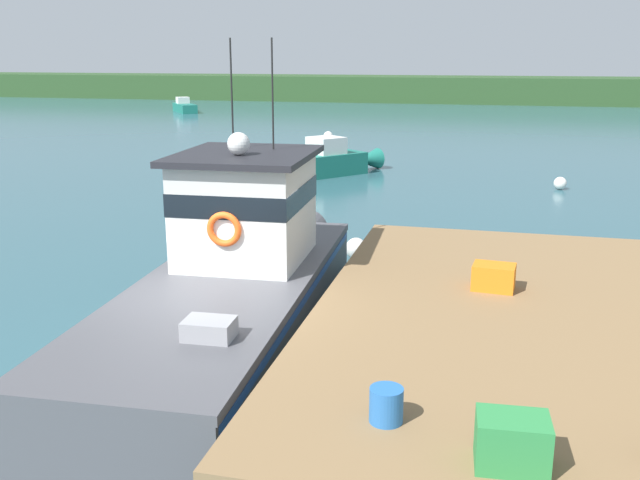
# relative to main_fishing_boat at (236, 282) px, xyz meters

# --- Properties ---
(ground_plane) EXTENTS (200.00, 200.00, 0.00)m
(ground_plane) POSITION_rel_main_fishing_boat_xyz_m (-0.17, -0.87, -1.01)
(ground_plane) COLOR #2D5660
(dock) EXTENTS (6.00, 9.00, 1.20)m
(dock) POSITION_rel_main_fishing_boat_xyz_m (4.63, -0.87, 0.07)
(dock) COLOR #4C3D2D
(dock) RESTS_ON ground
(main_fishing_boat) EXTENTS (2.92, 9.88, 4.80)m
(main_fishing_boat) POSITION_rel_main_fishing_boat_xyz_m (0.00, 0.00, 0.00)
(main_fishing_boat) COLOR #4C4C51
(main_fishing_boat) RESTS_ON ground
(crate_stack_mid_dock) EXTENTS (0.63, 0.48, 0.45)m
(crate_stack_mid_dock) POSITION_rel_main_fishing_boat_xyz_m (4.18, -4.65, 0.42)
(crate_stack_mid_dock) COLOR #2D8442
(crate_stack_mid_dock) RESTS_ON dock
(crate_stack_near_edge) EXTENTS (0.64, 0.50, 0.37)m
(crate_stack_near_edge) POSITION_rel_main_fishing_boat_xyz_m (3.99, 0.04, 0.38)
(crate_stack_near_edge) COLOR orange
(crate_stack_near_edge) RESTS_ON dock
(bait_bucket) EXTENTS (0.32, 0.32, 0.34)m
(bait_bucket) POSITION_rel_main_fishing_boat_xyz_m (3.05, -4.17, 0.36)
(bait_bucket) COLOR #2866B2
(bait_bucket) RESTS_ON dock
(moored_boat_far_left) EXTENTS (3.52, 4.21, 1.17)m
(moored_boat_far_left) POSITION_rel_main_fishing_boat_xyz_m (-20.57, 43.14, -0.60)
(moored_boat_far_left) COLOR #196B5B
(moored_boat_far_left) RESTS_ON ground
(moored_boat_off_the_point) EXTENTS (4.53, 5.18, 1.46)m
(moored_boat_off_the_point) POSITION_rel_main_fishing_boat_xyz_m (-2.64, 15.93, -0.50)
(moored_boat_off_the_point) COLOR #196B5B
(moored_boat_off_the_point) RESTS_ON ground
(mooring_buoy_outer) EXTENTS (0.49, 0.49, 0.49)m
(mooring_buoy_outer) POSITION_rel_main_fishing_boat_xyz_m (0.96, 5.14, -0.76)
(mooring_buoy_outer) COLOR silver
(mooring_buoy_outer) RESTS_ON ground
(mooring_buoy_inshore) EXTENTS (0.44, 0.44, 0.44)m
(mooring_buoy_inshore) POSITION_rel_main_fishing_boat_xyz_m (6.17, 15.22, -0.79)
(mooring_buoy_inshore) COLOR silver
(mooring_buoy_inshore) RESTS_ON ground
(mooring_buoy_spare_mooring) EXTENTS (0.51, 0.51, 0.51)m
(mooring_buoy_spare_mooring) POSITION_rel_main_fishing_boat_xyz_m (-4.85, 27.04, -0.75)
(mooring_buoy_spare_mooring) COLOR silver
(mooring_buoy_spare_mooring) RESTS_ON ground
(far_shoreline) EXTENTS (120.00, 8.00, 2.40)m
(far_shoreline) POSITION_rel_main_fishing_boat_xyz_m (-0.17, 61.13, 0.19)
(far_shoreline) COLOR #284723
(far_shoreline) RESTS_ON ground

